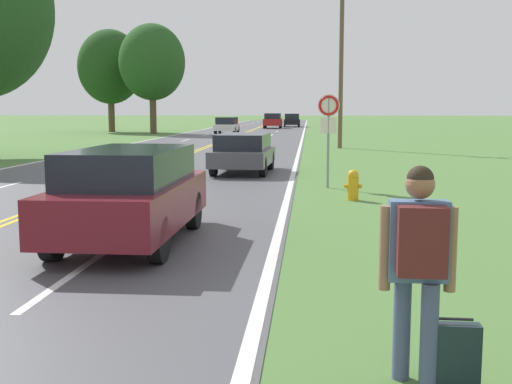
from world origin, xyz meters
name	(u,v)px	position (x,y,z in m)	size (l,w,h in m)	color
hitchhiker_person	(419,253)	(6.71, 4.62, 1.08)	(0.60, 0.43, 1.77)	#475175
suitcase	(452,355)	(7.00, 4.61, 0.26)	(0.43, 0.14, 0.57)	#19282D
fire_hydrant	(353,185)	(6.91, 15.12, 0.38)	(0.43, 0.27, 0.74)	gold
traffic_sign	(329,118)	(6.37, 17.51, 1.95)	(0.60, 0.10, 2.59)	gray
utility_pole_midground	(341,64)	(7.55, 35.72, 4.62)	(1.80, 0.24, 8.92)	brown
tree_left_verge	(152,62)	(-7.80, 55.08, 6.16)	(5.71, 5.71, 9.47)	brown
tree_mid_treeline	(110,67)	(-12.82, 59.25, 6.05)	(6.01, 6.01, 9.52)	brown
car_maroon_hatchback_approaching	(130,193)	(2.95, 9.80, 0.84)	(1.80, 4.31, 1.56)	black
car_dark_grey_hatchback_mid_near	(243,151)	(3.60, 21.48, 0.74)	(1.98, 4.10, 1.34)	black
car_white_hatchback_mid_far	(227,125)	(-1.46, 56.25, 0.76)	(1.97, 3.65, 1.43)	black
car_red_suv_receding	(273,120)	(1.76, 71.33, 0.89)	(1.95, 4.06, 1.67)	black
car_black_van_distant	(292,120)	(3.70, 77.20, 0.84)	(2.07, 4.06, 1.59)	black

